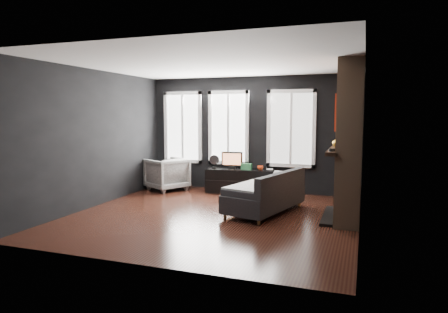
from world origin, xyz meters
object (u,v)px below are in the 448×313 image
(book, at_px, (266,165))
(mantel_vase, at_px, (337,142))
(media_console, at_px, (241,181))
(monitor, at_px, (232,159))
(mug, at_px, (260,167))
(sofa, at_px, (265,191))
(armchair, at_px, (167,172))

(book, height_order, mantel_vase, mantel_vase)
(media_console, distance_m, monitor, 0.55)
(mug, relative_size, book, 0.64)
(media_console, relative_size, book, 7.84)
(sofa, height_order, mug, sofa)
(monitor, bearing_deg, media_console, -4.70)
(media_console, distance_m, mug, 0.58)
(armchair, xyz_separation_m, media_console, (1.79, 0.29, -0.15))
(mug, distance_m, mantel_vase, 2.21)
(media_console, xyz_separation_m, mantel_vase, (2.21, -1.19, 1.04))
(armchair, height_order, mug, armchair)
(armchair, relative_size, mantel_vase, 4.76)
(mug, bearing_deg, armchair, -173.30)
(sofa, bearing_deg, mantel_vase, 35.41)
(armchair, xyz_separation_m, monitor, (1.56, 0.29, 0.35))
(armchair, bearing_deg, mantel_vase, 106.73)
(book, bearing_deg, mantel_vase, -38.68)
(sofa, relative_size, book, 8.89)
(monitor, xyz_separation_m, book, (0.80, 0.12, -0.12))
(mug, height_order, book, book)
(sofa, bearing_deg, book, 117.42)
(media_console, bearing_deg, mantel_vase, -35.82)
(sofa, height_order, media_console, sofa)
(media_console, height_order, mug, mug)
(mug, bearing_deg, book, 52.92)
(sofa, distance_m, book, 1.84)
(media_console, height_order, monitor, monitor)
(monitor, bearing_deg, book, 2.94)
(book, bearing_deg, monitor, -171.14)
(mantel_vase, bearing_deg, mug, 146.29)
(mug, xyz_separation_m, book, (0.11, 0.15, 0.04))
(mug, relative_size, mantel_vase, 0.73)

